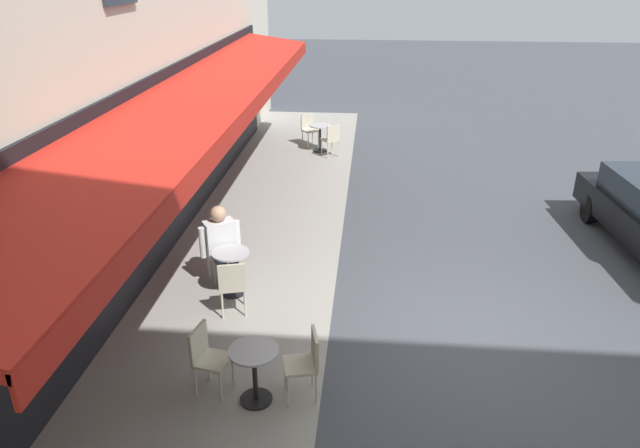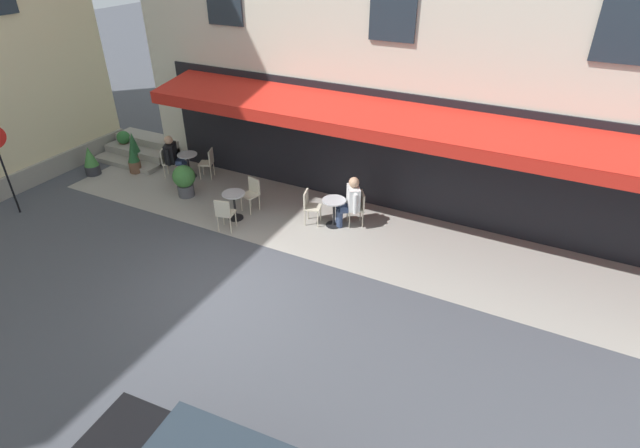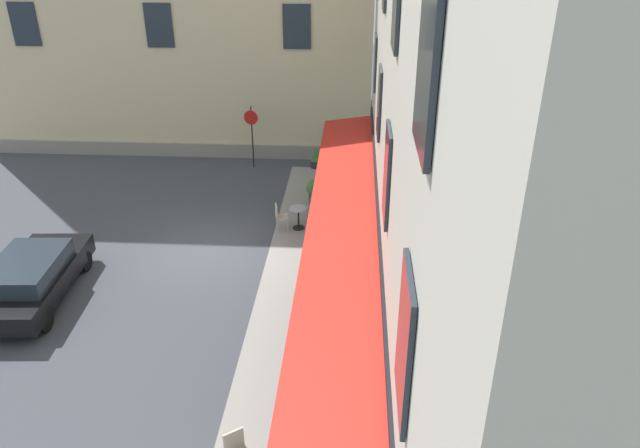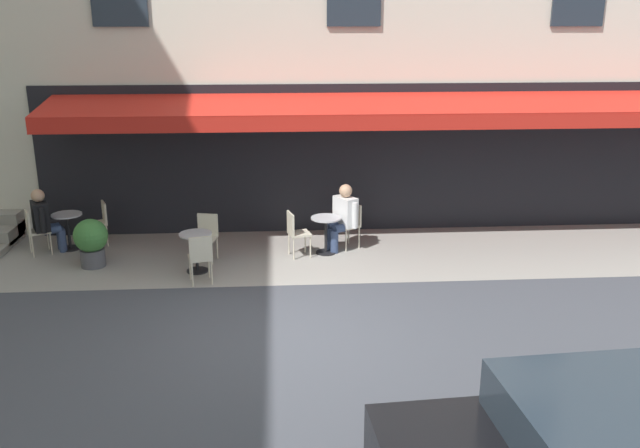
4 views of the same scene
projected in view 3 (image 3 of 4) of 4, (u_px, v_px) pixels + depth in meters
name	position (u px, v px, depth m)	size (l,w,h in m)	color
ground_plane	(213.00, 247.00, 18.63)	(70.00, 70.00, 0.00)	#42444C
sidewalk_cafe_terrace	(313.00, 311.00, 15.56)	(20.50, 3.20, 0.01)	gray
cafe_building_facade	(628.00, 21.00, 11.15)	(20.00, 10.70, 15.00)	beige
back_alley_steps	(359.00, 166.00, 24.13)	(2.40, 1.75, 0.60)	gray
cafe_table_mid_terrace	(298.00, 215.00, 19.57)	(0.60, 0.60, 0.75)	black
cafe_chair_cream_by_window	(279.00, 215.00, 19.45)	(0.48, 0.48, 0.91)	beige
cafe_chair_cream_kerbside	(317.00, 216.00, 19.39)	(0.48, 0.48, 0.91)	beige
cafe_table_streetside	(319.00, 253.00, 17.34)	(0.60, 0.60, 0.75)	black
cafe_chair_cream_near_door	(315.00, 241.00, 17.86)	(0.49, 0.49, 0.91)	beige
cafe_chair_cream_corner_right	(330.00, 261.00, 16.82)	(0.55, 0.55, 0.91)	beige
cafe_table_far_end	(344.00, 184.00, 21.92)	(0.60, 0.60, 0.75)	black
cafe_chair_cream_back_row	(337.00, 176.00, 22.41)	(0.54, 0.54, 0.91)	beige
cafe_chair_cream_under_awning	(350.00, 189.00, 21.36)	(0.52, 0.52, 0.91)	beige
seated_patron_in_black	(339.00, 174.00, 22.16)	(0.65, 0.62, 1.32)	navy
seated_companion_in_white	(327.00, 252.00, 16.91)	(0.68, 0.65, 1.35)	navy
no_parking_sign	(252.00, 126.00, 23.89)	(0.13, 0.58, 2.60)	black
potted_plant_entrance_left	(316.00, 157.00, 24.49)	(0.45, 0.45, 0.91)	#2D2D33
potted_plant_mid_terrace	(315.00, 190.00, 21.32)	(0.63, 0.63, 0.93)	#4C4C51
potted_plant_by_steps	(347.00, 161.00, 23.92)	(0.41, 0.41, 1.03)	brown
potted_plant_under_sign	(332.00, 168.00, 23.53)	(0.37, 0.37, 0.82)	brown
potted_plant_entrance_right	(357.00, 156.00, 24.70)	(0.44, 0.44, 0.78)	brown
parked_car_black	(32.00, 277.00, 15.75)	(4.41, 2.09, 1.33)	black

